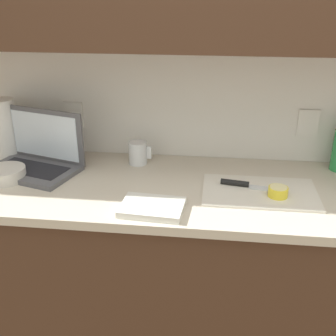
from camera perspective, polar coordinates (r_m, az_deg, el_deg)
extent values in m
cube|color=white|center=(1.88, 11.10, 12.61)|extent=(5.20, 0.06, 2.60)
cube|color=white|center=(2.00, -12.70, 7.03)|extent=(0.09, 0.01, 0.12)
cube|color=white|center=(1.93, 18.47, 5.77)|extent=(0.09, 0.01, 0.12)
cube|color=#472D1E|center=(1.93, 9.66, -15.52)|extent=(2.37, 0.59, 0.88)
cube|color=beige|center=(1.68, 10.72, -3.34)|extent=(2.44, 0.63, 0.03)
cube|color=#515156|center=(1.87, -17.96, -0.33)|extent=(0.42, 0.33, 0.02)
cube|color=black|center=(1.86, -18.01, -0.03)|extent=(0.33, 0.22, 0.00)
cube|color=#515156|center=(1.90, -16.27, 4.28)|extent=(0.37, 0.12, 0.23)
cube|color=silver|center=(1.90, -16.38, 4.22)|extent=(0.32, 0.10, 0.20)
cube|color=silver|center=(1.65, 12.31, -3.18)|extent=(0.43, 0.27, 0.01)
cube|color=silver|center=(1.67, 13.28, -2.77)|extent=(0.14, 0.06, 0.00)
cylinder|color=black|center=(1.67, 9.04, -1.99)|extent=(0.11, 0.04, 0.02)
cylinder|color=yellow|center=(1.62, 14.68, -3.13)|extent=(0.07, 0.07, 0.04)
cylinder|color=#F4EAA3|center=(1.61, 14.75, -2.52)|extent=(0.06, 0.06, 0.00)
cylinder|color=silver|center=(1.86, -4.11, 2.06)|extent=(0.08, 0.08, 0.10)
cube|color=silver|center=(1.85, -2.57, 2.14)|extent=(0.02, 0.01, 0.06)
cylinder|color=beige|center=(1.83, -21.07, -0.77)|extent=(0.16, 0.16, 0.05)
cylinder|color=white|center=(2.05, -21.15, 5.05)|extent=(0.11, 0.11, 0.27)
cube|color=silver|center=(1.49, -2.16, -5.35)|extent=(0.23, 0.17, 0.02)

